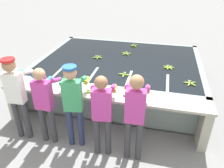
{
  "coord_description": "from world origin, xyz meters",
  "views": [
    {
      "loc": [
        1.03,
        -3.24,
        3.09
      ],
      "look_at": [
        0.0,
        1.11,
        0.63
      ],
      "focal_mm": 35.0,
      "sensor_mm": 36.0,
      "label": 1
    }
  ],
  "objects_px": {
    "worker_1": "(45,100)",
    "banana_bunch_floating_2": "(124,74)",
    "worker_4": "(135,111)",
    "banana_bunch_floating_3": "(190,83)",
    "banana_bunch_floating_5": "(169,67)",
    "knife_0": "(129,97)",
    "banana_bunch_floating_1": "(134,46)",
    "worker_0": "(16,92)",
    "banana_bunch_floating_4": "(98,57)",
    "worker_3": "(102,110)",
    "worker_2": "(73,99)",
    "banana_bunch_ledge_0": "(93,91)",
    "banana_bunch_floating_0": "(126,53)"
  },
  "relations": [
    {
      "from": "worker_1",
      "to": "banana_bunch_floating_3",
      "type": "height_order",
      "value": "worker_1"
    },
    {
      "from": "worker_0",
      "to": "banana_bunch_floating_3",
      "type": "distance_m",
      "value": 3.43
    },
    {
      "from": "worker_4",
      "to": "banana_bunch_ledge_0",
      "type": "bearing_deg",
      "value": 147.32
    },
    {
      "from": "worker_0",
      "to": "worker_1",
      "type": "distance_m",
      "value": 0.56
    },
    {
      "from": "banana_bunch_floating_0",
      "to": "knife_0",
      "type": "height_order",
      "value": "banana_bunch_floating_0"
    },
    {
      "from": "worker_3",
      "to": "banana_bunch_floating_1",
      "type": "xyz_separation_m",
      "value": [
        0.03,
        3.48,
        -0.04
      ]
    },
    {
      "from": "banana_bunch_floating_0",
      "to": "banana_bunch_floating_1",
      "type": "height_order",
      "value": "same"
    },
    {
      "from": "knife_0",
      "to": "banana_bunch_floating_0",
      "type": "bearing_deg",
      "value": 101.36
    },
    {
      "from": "knife_0",
      "to": "banana_bunch_ledge_0",
      "type": "bearing_deg",
      "value": 176.75
    },
    {
      "from": "worker_1",
      "to": "worker_4",
      "type": "bearing_deg",
      "value": -2.22
    },
    {
      "from": "worker_1",
      "to": "banana_bunch_floating_5",
      "type": "relative_size",
      "value": 5.61
    },
    {
      "from": "banana_bunch_floating_4",
      "to": "worker_0",
      "type": "bearing_deg",
      "value": -111.13
    },
    {
      "from": "worker_1",
      "to": "banana_bunch_floating_2",
      "type": "bearing_deg",
      "value": 49.45
    },
    {
      "from": "banana_bunch_floating_0",
      "to": "banana_bunch_floating_3",
      "type": "height_order",
      "value": "same"
    },
    {
      "from": "banana_bunch_ledge_0",
      "to": "worker_2",
      "type": "bearing_deg",
      "value": -110.97
    },
    {
      "from": "worker_1",
      "to": "banana_bunch_ledge_0",
      "type": "bearing_deg",
      "value": 35.46
    },
    {
      "from": "worker_0",
      "to": "banana_bunch_floating_0",
      "type": "distance_m",
      "value": 3.13
    },
    {
      "from": "banana_bunch_floating_4",
      "to": "banana_bunch_ledge_0",
      "type": "distance_m",
      "value": 1.78
    },
    {
      "from": "banana_bunch_floating_0",
      "to": "worker_3",
      "type": "bearing_deg",
      "value": -88.27
    },
    {
      "from": "banana_bunch_floating_1",
      "to": "banana_bunch_floating_3",
      "type": "height_order",
      "value": "same"
    },
    {
      "from": "worker_1",
      "to": "banana_bunch_floating_3",
      "type": "distance_m",
      "value": 2.92
    },
    {
      "from": "worker_3",
      "to": "worker_4",
      "type": "distance_m",
      "value": 0.56
    },
    {
      "from": "worker_4",
      "to": "banana_bunch_floating_3",
      "type": "height_order",
      "value": "worker_4"
    },
    {
      "from": "banana_bunch_floating_1",
      "to": "worker_0",
      "type": "bearing_deg",
      "value": -116.15
    },
    {
      "from": "banana_bunch_floating_4",
      "to": "banana_bunch_ledge_0",
      "type": "height_order",
      "value": "banana_bunch_ledge_0"
    },
    {
      "from": "banana_bunch_floating_5",
      "to": "knife_0",
      "type": "bearing_deg",
      "value": -114.59
    },
    {
      "from": "banana_bunch_floating_2",
      "to": "worker_4",
      "type": "bearing_deg",
      "value": -72.88
    },
    {
      "from": "banana_bunch_floating_3",
      "to": "knife_0",
      "type": "xyz_separation_m",
      "value": [
        -1.15,
        -0.83,
        -0.01
      ]
    },
    {
      "from": "worker_4",
      "to": "banana_bunch_floating_1",
      "type": "height_order",
      "value": "worker_4"
    },
    {
      "from": "worker_2",
      "to": "banana_bunch_floating_0",
      "type": "distance_m",
      "value": 2.72
    },
    {
      "from": "worker_1",
      "to": "banana_bunch_floating_0",
      "type": "height_order",
      "value": "worker_1"
    },
    {
      "from": "banana_bunch_floating_5",
      "to": "worker_4",
      "type": "bearing_deg",
      "value": -103.89
    },
    {
      "from": "worker_2",
      "to": "banana_bunch_floating_0",
      "type": "bearing_deg",
      "value": 80.1
    },
    {
      "from": "worker_0",
      "to": "banana_bunch_floating_1",
      "type": "xyz_separation_m",
      "value": [
        1.68,
        3.42,
        -0.13
      ]
    },
    {
      "from": "worker_1",
      "to": "banana_bunch_floating_1",
      "type": "relative_size",
      "value": 6.65
    },
    {
      "from": "worker_4",
      "to": "worker_0",
      "type": "bearing_deg",
      "value": 178.48
    },
    {
      "from": "banana_bunch_floating_2",
      "to": "banana_bunch_ledge_0",
      "type": "height_order",
      "value": "banana_bunch_ledge_0"
    },
    {
      "from": "banana_bunch_floating_5",
      "to": "knife_0",
      "type": "relative_size",
      "value": 0.83
    },
    {
      "from": "worker_0",
      "to": "worker_2",
      "type": "xyz_separation_m",
      "value": [
        1.1,
        0.03,
        -0.03
      ]
    },
    {
      "from": "worker_1",
      "to": "worker_3",
      "type": "xyz_separation_m",
      "value": [
        1.09,
        -0.07,
        0.01
      ]
    },
    {
      "from": "worker_3",
      "to": "banana_bunch_floating_0",
      "type": "relative_size",
      "value": 5.74
    },
    {
      "from": "worker_4",
      "to": "banana_bunch_floating_4",
      "type": "xyz_separation_m",
      "value": [
        -1.33,
        2.31,
        -0.09
      ]
    },
    {
      "from": "worker_0",
      "to": "worker_3",
      "type": "relative_size",
      "value": 1.07
    },
    {
      "from": "worker_1",
      "to": "banana_bunch_ledge_0",
      "type": "distance_m",
      "value": 0.9
    },
    {
      "from": "banana_bunch_floating_2",
      "to": "banana_bunch_floating_3",
      "type": "xyz_separation_m",
      "value": [
        1.41,
        -0.08,
        -0.0
      ]
    },
    {
      "from": "banana_bunch_floating_5",
      "to": "knife_0",
      "type": "distance_m",
      "value": 1.7
    },
    {
      "from": "banana_bunch_floating_2",
      "to": "banana_bunch_floating_1",
      "type": "bearing_deg",
      "value": 92.03
    },
    {
      "from": "banana_bunch_floating_1",
      "to": "banana_bunch_floating_5",
      "type": "bearing_deg",
      "value": -53.11
    },
    {
      "from": "banana_bunch_floating_1",
      "to": "knife_0",
      "type": "xyz_separation_m",
      "value": [
        0.33,
        -2.93,
        -0.01
      ]
    },
    {
      "from": "banana_bunch_floating_3",
      "to": "banana_bunch_floating_5",
      "type": "relative_size",
      "value": 0.98
    }
  ]
}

